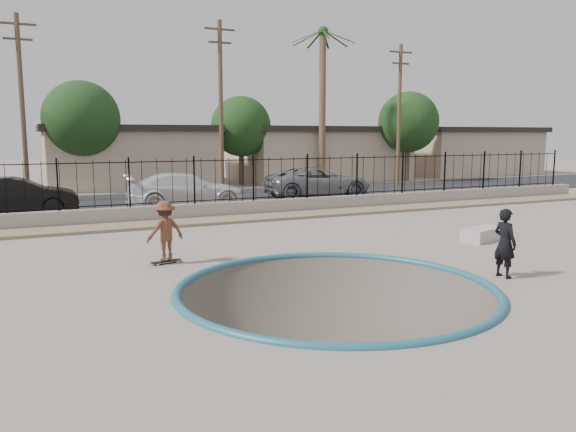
# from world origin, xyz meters

# --- Properties ---
(ground) EXTENTS (120.00, 120.00, 2.20)m
(ground) POSITION_xyz_m (0.00, 12.00, -1.10)
(ground) COLOR gray
(ground) RESTS_ON ground
(bowl_pit) EXTENTS (6.84, 6.84, 1.80)m
(bowl_pit) POSITION_xyz_m (0.00, -1.00, 0.00)
(bowl_pit) COLOR #51463E
(bowl_pit) RESTS_ON ground
(coping_ring) EXTENTS (7.04, 7.04, 0.20)m
(coping_ring) POSITION_xyz_m (0.00, -1.00, 0.00)
(coping_ring) COLOR #245E76
(coping_ring) RESTS_ON ground
(rock_strip) EXTENTS (42.00, 1.60, 0.11)m
(rock_strip) POSITION_xyz_m (0.00, 9.20, 0.06)
(rock_strip) COLOR #927D5F
(rock_strip) RESTS_ON ground
(retaining_wall) EXTENTS (42.00, 0.45, 0.60)m
(retaining_wall) POSITION_xyz_m (0.00, 10.30, 0.30)
(retaining_wall) COLOR gray
(retaining_wall) RESTS_ON ground
(fence) EXTENTS (40.00, 0.04, 1.80)m
(fence) POSITION_xyz_m (0.00, 10.30, 1.50)
(fence) COLOR black
(fence) RESTS_ON retaining_wall
(street) EXTENTS (90.00, 8.00, 0.04)m
(street) POSITION_xyz_m (0.00, 17.00, 0.02)
(street) COLOR black
(street) RESTS_ON ground
(house_center) EXTENTS (10.60, 8.60, 3.90)m
(house_center) POSITION_xyz_m (0.00, 26.50, 1.97)
(house_center) COLOR tan
(house_center) RESTS_ON ground
(house_east) EXTENTS (12.60, 8.60, 3.90)m
(house_east) POSITION_xyz_m (14.00, 26.50, 1.97)
(house_east) COLOR tan
(house_east) RESTS_ON ground
(house_east_far) EXTENTS (11.60, 8.60, 3.90)m
(house_east_far) POSITION_xyz_m (28.00, 26.50, 1.97)
(house_east_far) COLOR tan
(house_east_far) RESTS_ON ground
(palm_right) EXTENTS (2.30, 2.30, 10.30)m
(palm_right) POSITION_xyz_m (12.00, 22.00, 7.33)
(palm_right) COLOR brown
(palm_right) RESTS_ON ground
(utility_pole_left) EXTENTS (1.70, 0.24, 9.00)m
(utility_pole_left) POSITION_xyz_m (-6.00, 19.00, 4.70)
(utility_pole_left) COLOR #473323
(utility_pole_left) RESTS_ON ground
(utility_pole_mid) EXTENTS (1.70, 0.24, 9.50)m
(utility_pole_mid) POSITION_xyz_m (4.00, 19.00, 4.96)
(utility_pole_mid) COLOR #473323
(utility_pole_mid) RESTS_ON ground
(utility_pole_right) EXTENTS (1.70, 0.24, 9.00)m
(utility_pole_right) POSITION_xyz_m (16.00, 19.00, 4.70)
(utility_pole_right) COLOR #473323
(utility_pole_right) RESTS_ON ground
(street_tree_left) EXTENTS (4.32, 4.32, 6.36)m
(street_tree_left) POSITION_xyz_m (-3.00, 23.00, 4.19)
(street_tree_left) COLOR #473323
(street_tree_left) RESTS_ON ground
(street_tree_mid) EXTENTS (3.96, 3.96, 5.83)m
(street_tree_mid) POSITION_xyz_m (7.00, 24.00, 3.84)
(street_tree_mid) COLOR #473323
(street_tree_mid) RESTS_ON ground
(street_tree_right) EXTENTS (4.32, 4.32, 6.36)m
(street_tree_right) POSITION_xyz_m (19.00, 22.00, 4.19)
(street_tree_right) COLOR #473323
(street_tree_right) RESTS_ON ground
(skater) EXTENTS (1.10, 0.78, 1.54)m
(skater) POSITION_xyz_m (-2.80, 3.00, 0.77)
(skater) COLOR brown
(skater) RESTS_ON ground
(skateboard) EXTENTS (0.84, 0.39, 0.07)m
(skateboard) POSITION_xyz_m (-2.80, 3.00, 0.06)
(skateboard) COLOR black
(skateboard) RESTS_ON ground
(videographer) EXTENTS (0.43, 0.62, 1.64)m
(videographer) POSITION_xyz_m (4.10, -1.73, 0.82)
(videographer) COLOR black
(videographer) RESTS_ON ground
(concrete_ledge) EXTENTS (1.74, 1.15, 0.40)m
(concrete_ledge) POSITION_xyz_m (7.05, 2.00, 0.20)
(concrete_ledge) COLOR #AFA29B
(concrete_ledge) RESTS_ON ground
(car_b) EXTENTS (4.76, 1.82, 1.55)m
(car_b) POSITION_xyz_m (-6.39, 14.26, 0.81)
(car_b) COLOR black
(car_b) RESTS_ON street
(car_c) EXTENTS (5.57, 2.71, 1.56)m
(car_c) POSITION_xyz_m (0.58, 13.82, 0.82)
(car_c) COLOR silver
(car_c) RESTS_ON street
(car_d) EXTENTS (5.82, 2.94, 1.58)m
(car_d) POSITION_xyz_m (8.00, 15.00, 0.82)
(car_d) COLOR gray
(car_d) RESTS_ON street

